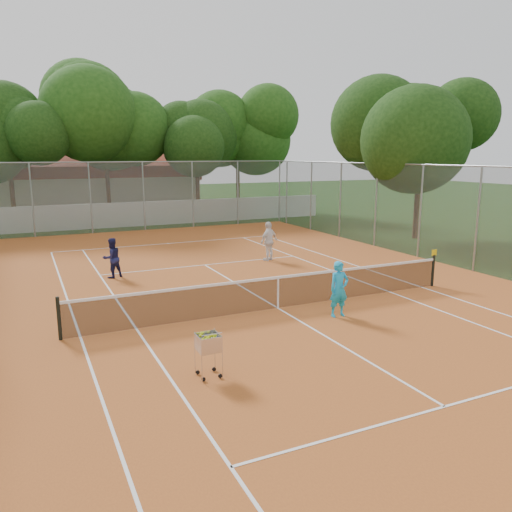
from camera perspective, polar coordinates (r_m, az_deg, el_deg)
name	(u,v)px	position (r m, az deg, el deg)	size (l,w,h in m)	color
ground	(278,309)	(14.64, 2.51, -6.06)	(120.00, 120.00, 0.00)	black
court_pad	(278,309)	(14.64, 2.51, -6.02)	(18.00, 34.00, 0.02)	#AE5721
court_lines	(278,308)	(14.63, 2.51, -5.97)	(10.98, 23.78, 0.01)	white
tennis_net	(278,292)	(14.50, 2.53, -4.14)	(11.88, 0.10, 0.98)	black
perimeter_fence	(278,241)	(14.17, 2.58, 1.67)	(18.00, 34.00, 4.00)	slate
boundary_wall	(137,214)	(32.23, -13.40, 4.69)	(26.00, 0.30, 1.50)	white
clubhouse	(84,183)	(41.65, -19.10, 7.86)	(16.40, 9.00, 4.40)	beige
tropical_trees	(125,145)	(34.96, -14.77, 12.12)	(29.00, 19.00, 10.00)	black
player_near	(339,289)	(13.90, 9.47, -3.75)	(0.57, 0.37, 1.55)	#1AA5DE
player_far_left	(112,258)	(18.76, -16.15, -0.22)	(0.71, 0.55, 1.45)	#181B4A
player_far_right	(269,241)	(20.97, 1.49, 1.71)	(0.97, 0.40, 1.65)	white
ball_hopper	(208,354)	(10.22, -5.46, -11.06)	(0.47, 0.47, 0.98)	silver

